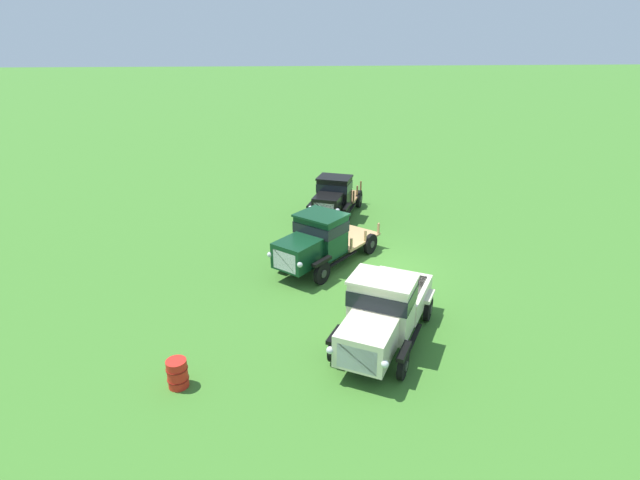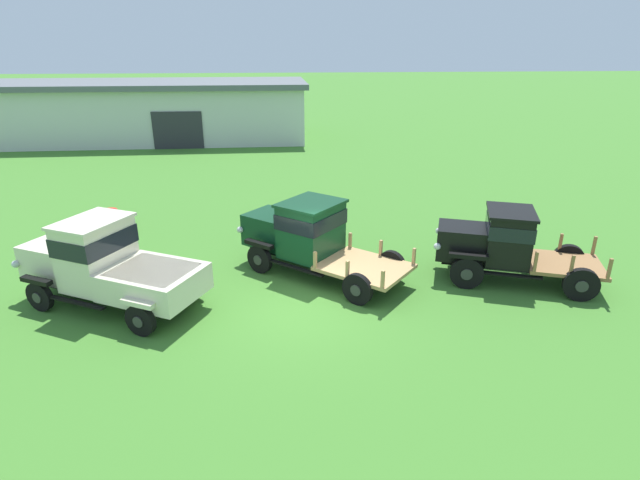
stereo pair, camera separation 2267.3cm
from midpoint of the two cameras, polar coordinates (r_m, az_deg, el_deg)
ground_plane at (r=12.49m, az=50.06°, el=-24.87°), size 240.00×240.00×0.00m
farm_shed at (r=30.74m, az=-7.80°, el=10.85°), size 24.29×8.91×4.02m
vintage_truck_foreground_near at (r=8.95m, az=27.00°, el=-27.34°), size 5.27×3.84×2.30m
vintage_truck_second_in_line at (r=12.95m, az=43.95°, el=-14.79°), size 5.12×4.77×2.19m
vintage_truck_midrow_center at (r=16.99m, az=59.34°, el=-12.15°), size 4.84×3.16×2.10m
oil_drum_beside_row at (r=12.90m, az=6.58°, el=-12.38°), size 0.57×0.57×0.80m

